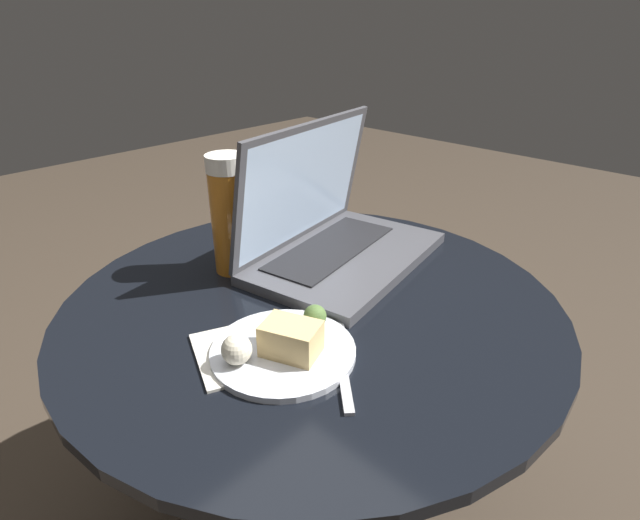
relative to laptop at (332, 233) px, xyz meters
name	(u,v)px	position (x,y,z in m)	size (l,w,h in m)	color
ground_plane	(313,515)	(-0.13, -0.07, -0.55)	(6.00, 6.00, 0.00)	#382D23
table	(312,364)	(-0.13, -0.07, -0.18)	(0.76, 0.76, 0.50)	#9E9EA3
napkin	(264,346)	(-0.26, -0.12, -0.05)	(0.21, 0.18, 0.00)	silver
laptop	(332,233)	(0.00, 0.00, 0.00)	(0.39, 0.28, 0.24)	#47474C
beer_glass	(230,215)	(-0.15, 0.09, 0.05)	(0.06, 0.06, 0.20)	#C6701E
snack_plate	(283,345)	(-0.25, -0.15, -0.03)	(0.19, 0.19, 0.05)	silver
fork	(340,356)	(-0.21, -0.20, -0.05)	(0.13, 0.14, 0.00)	#B2B2B7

